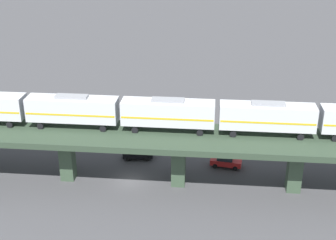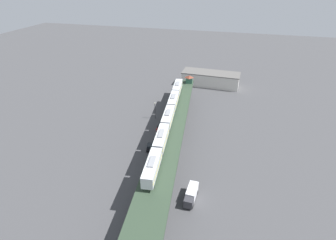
{
  "view_description": "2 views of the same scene",
  "coord_description": "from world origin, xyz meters",
  "px_view_note": "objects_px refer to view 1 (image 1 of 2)",
  "views": [
    {
      "loc": [
        52.4,
        16.41,
        32.81
      ],
      "look_at": [
        -1.94,
        4.79,
        8.67
      ],
      "focal_mm": 50.0,
      "sensor_mm": 36.0,
      "label": 1
    },
    {
      "loc": [
        17.46,
        -66.82,
        50.87
      ],
      "look_at": [
        -1.94,
        4.79,
        8.67
      ],
      "focal_mm": 28.0,
      "sensor_mm": 36.0,
      "label": 2
    }
  ],
  "objects_px": {
    "subway_train": "(168,113)",
    "street_car_red": "(226,161)",
    "street_lamp": "(280,132)",
    "street_car_black": "(138,153)"
  },
  "relations": [
    {
      "from": "street_car_red",
      "to": "street_lamp",
      "type": "height_order",
      "value": "street_lamp"
    },
    {
      "from": "street_car_red",
      "to": "street_lamp",
      "type": "bearing_deg",
      "value": 120.57
    },
    {
      "from": "street_car_black",
      "to": "street_car_red",
      "type": "distance_m",
      "value": 12.98
    },
    {
      "from": "subway_train",
      "to": "street_car_red",
      "type": "relative_size",
      "value": 13.97
    },
    {
      "from": "street_car_black",
      "to": "subway_train",
      "type": "bearing_deg",
      "value": 50.08
    },
    {
      "from": "subway_train",
      "to": "street_lamp",
      "type": "height_order",
      "value": "subway_train"
    },
    {
      "from": "subway_train",
      "to": "street_lamp",
      "type": "bearing_deg",
      "value": 122.16
    },
    {
      "from": "subway_train",
      "to": "street_car_black",
      "type": "relative_size",
      "value": 13.31
    },
    {
      "from": "subway_train",
      "to": "street_car_red",
      "type": "bearing_deg",
      "value": 123.7
    },
    {
      "from": "subway_train",
      "to": "street_car_black",
      "type": "distance_m",
      "value": 11.4
    }
  ]
}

